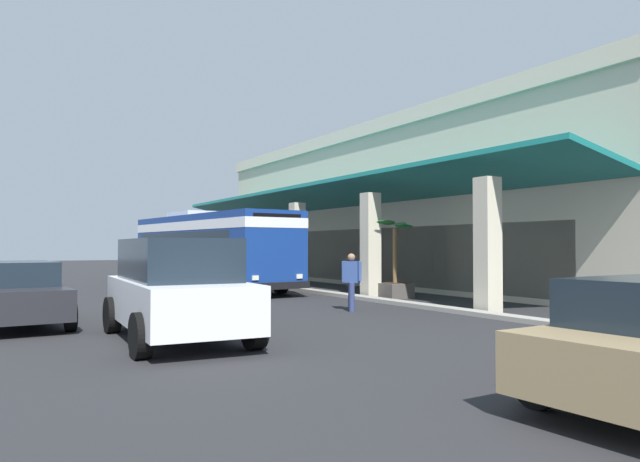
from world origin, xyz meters
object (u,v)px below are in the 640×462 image
(transit_bus, at_px, (210,245))
(potted_palm, at_px, (395,282))
(parked_sedan_charcoal, at_px, (16,293))
(parked_suv_white, at_px, (177,288))
(pedestrian, at_px, (351,279))

(transit_bus, relative_size, potted_palm, 4.13)
(potted_palm, bearing_deg, parked_sedan_charcoal, -82.09)
(parked_suv_white, bearing_deg, transit_bus, 158.16)
(parked_sedan_charcoal, height_order, pedestrian, pedestrian)
(transit_bus, bearing_deg, potted_palm, 30.12)
(parked_suv_white, height_order, potted_palm, potted_palm)
(transit_bus, xyz_separation_m, potted_palm, (7.33, 4.25, -1.28))
(pedestrian, height_order, potted_palm, potted_palm)
(parked_suv_white, height_order, pedestrian, parked_suv_white)
(potted_palm, bearing_deg, parked_suv_white, -59.58)
(transit_bus, distance_m, parked_suv_white, 13.87)
(parked_sedan_charcoal, distance_m, pedestrian, 8.44)
(pedestrian, relative_size, potted_palm, 0.59)
(transit_bus, height_order, potted_palm, transit_bus)
(parked_suv_white, relative_size, pedestrian, 3.02)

